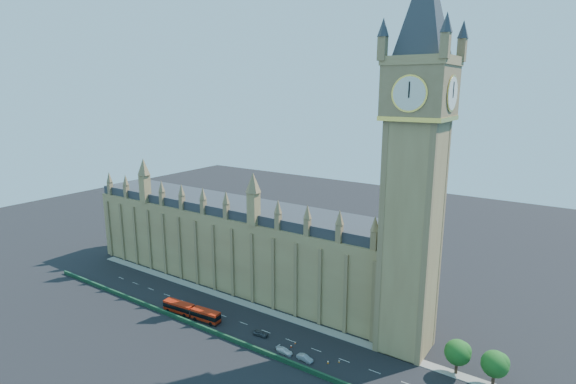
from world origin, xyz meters
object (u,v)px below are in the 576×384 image
Objects in this scene: red_bus at (191,311)px; car_white at (284,351)px; car_silver at (305,358)px; car_grey at (261,333)px.

red_bus is 33.15m from car_white.
red_bus reaches higher than car_silver.
car_grey is at bearing 85.11° from car_silver.
car_white is (-5.89, -0.21, -0.04)m from car_silver.
car_grey is at bearing 2.83° from red_bus.
red_bus is at bearing 95.78° from car_silver.
car_white is at bearing -4.88° from red_bus.
car_grey reaches higher than car_silver.
car_silver is (39.02, 0.10, -1.06)m from red_bus.
car_white is (10.00, -3.16, -0.06)m from car_grey.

